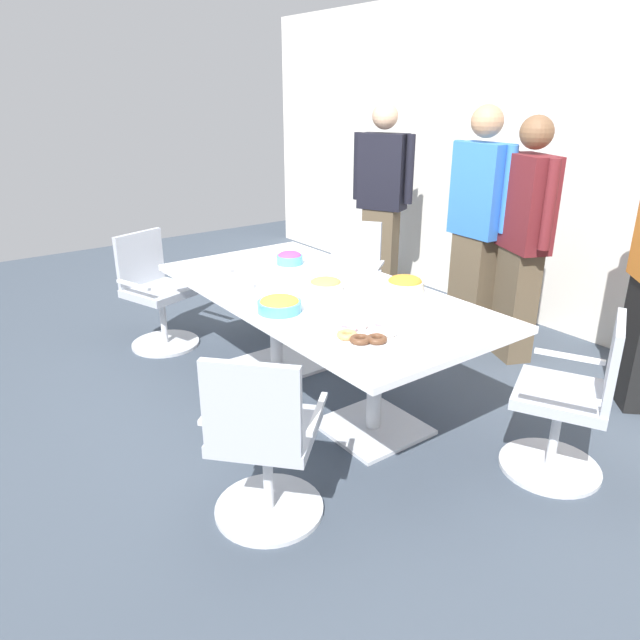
{
  "coord_description": "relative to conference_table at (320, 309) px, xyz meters",
  "views": [
    {
      "loc": [
        2.88,
        -2.12,
        1.95
      ],
      "look_at": [
        0.0,
        0.0,
        0.55
      ],
      "focal_mm": 33.01,
      "sensor_mm": 36.0,
      "label": 1
    }
  ],
  "objects": [
    {
      "name": "napkin_pile",
      "position": [
        -0.75,
        -0.35,
        0.17
      ],
      "size": [
        0.14,
        0.14,
        0.09
      ],
      "primitive_type": "cube",
      "color": "white",
      "rests_on": "conference_table"
    },
    {
      "name": "office_chair_3",
      "position": [
        1.48,
        0.54,
        -0.22
      ],
      "size": [
        0.73,
        0.73,
        0.91
      ],
      "rotation": [
        0.0,
        0.0,
        -4.24
      ],
      "color": "silver",
      "rests_on": "ground"
    },
    {
      "name": "person_standing_2",
      "position": [
        0.37,
        1.57,
        0.32
      ],
      "size": [
        0.59,
        0.38,
        1.8
      ],
      "rotation": [
        0.0,
        0.0,
        -3.56
      ],
      "color": "brown",
      "rests_on": "ground"
    },
    {
      "name": "person_standing_0",
      "position": [
        -1.34,
        1.73,
        0.35
      ],
      "size": [
        0.59,
        0.39,
        1.85
      ],
      "rotation": [
        0.0,
        0.0,
        -2.71
      ],
      "color": "brown",
      "rests_on": "ground"
    },
    {
      "name": "office_chair_1",
      "position": [
        -1.49,
        -0.53,
        -0.22
      ],
      "size": [
        0.68,
        0.68,
        0.91
      ],
      "rotation": [
        0.0,
        0.0,
        -1.25
      ],
      "color": "silver",
      "rests_on": "ground"
    },
    {
      "name": "donut_platter",
      "position": [
        0.74,
        -0.26,
        0.15
      ],
      "size": [
        0.32,
        0.32,
        0.04
      ],
      "color": "white",
      "rests_on": "conference_table"
    },
    {
      "name": "snack_bowl_candy_mix",
      "position": [
        -0.64,
        0.2,
        0.17
      ],
      "size": [
        0.19,
        0.19,
        0.09
      ],
      "color": "#4C9EC6",
      "rests_on": "conference_table"
    },
    {
      "name": "office_chair_0",
      "position": [
        -0.85,
        0.96,
        -0.22
      ],
      "size": [
        0.76,
        0.76,
        0.91
      ],
      "rotation": [
        0.0,
        0.0,
        -2.49
      ],
      "color": "silver",
      "rests_on": "ground"
    },
    {
      "name": "office_chair_2",
      "position": [
        0.85,
        -0.95,
        -0.22
      ],
      "size": [
        0.76,
        0.76,
        0.91
      ],
      "rotation": [
        0.0,
        0.0,
        0.75
      ],
      "color": "silver",
      "rests_on": "ground"
    },
    {
      "name": "ground_plane",
      "position": [
        0.0,
        0.0,
        -0.63
      ],
      "size": [
        10.0,
        10.0,
        0.01
      ],
      "primitive_type": "cube",
      "color": "#3D4754"
    },
    {
      "name": "snack_bowl_chips_orange",
      "position": [
        0.34,
        0.42,
        0.18
      ],
      "size": [
        0.24,
        0.24,
        0.11
      ],
      "color": "beige",
      "rests_on": "conference_table"
    },
    {
      "name": "person_standing_1",
      "position": [
        -0.06,
        1.57,
        0.35
      ],
      "size": [
        0.61,
        0.25,
        1.86
      ],
      "rotation": [
        0.0,
        0.0,
        -3.21
      ],
      "color": "brown",
      "rests_on": "ground"
    },
    {
      "name": "snack_bowl_chips_yellow",
      "position": [
        0.16,
        -0.41,
        0.17
      ],
      "size": [
        0.26,
        0.26,
        0.09
      ],
      "color": "#4C9EC6",
      "rests_on": "conference_table"
    },
    {
      "name": "conference_table",
      "position": [
        0.0,
        0.0,
        0.0
      ],
      "size": [
        2.4,
        1.2,
        0.75
      ],
      "color": "white",
      "rests_on": "ground"
    },
    {
      "name": "back_wall",
      "position": [
        0.0,
        2.4,
        0.77
      ],
      "size": [
        8.0,
        0.1,
        2.8
      ],
      "primitive_type": "cube",
      "color": "white",
      "rests_on": "ground"
    },
    {
      "name": "plate_stack",
      "position": [
        -0.35,
        -0.39,
        0.15
      ],
      "size": [
        0.19,
        0.19,
        0.05
      ],
      "color": "white",
      "rests_on": "conference_table"
    },
    {
      "name": "snack_bowl_cookies",
      "position": [
        0.01,
        0.03,
        0.17
      ],
      "size": [
        0.22,
        0.22,
        0.08
      ],
      "color": "beige",
      "rests_on": "conference_table"
    }
  ]
}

